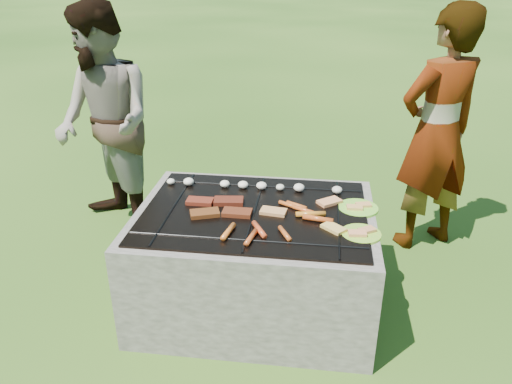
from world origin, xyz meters
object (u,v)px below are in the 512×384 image
plate_near (361,234)px  cook (437,133)px  fire_pit (255,262)px  plate_far (358,208)px  bystander (105,123)px

plate_near → cook: cook is taller
plate_near → cook: bearing=62.7°
fire_pit → plate_far: bearing=11.2°
plate_far → cook: size_ratio=0.16×
plate_near → bystander: (-1.72, 0.95, 0.21)m
fire_pit → plate_near: 0.67m
plate_far → plate_near: (0.00, -0.29, 0.00)m
fire_pit → plate_near: (0.56, -0.18, 0.33)m
fire_pit → bystander: bearing=146.1°
fire_pit → plate_far: size_ratio=4.98×
plate_near → bystander: 1.97m
plate_far → plate_near: 0.29m
cook → bystander: (-2.25, -0.08, -0.00)m
fire_pit → plate_far: plate_far is taller
fire_pit → cook: cook is taller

